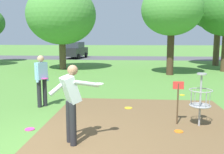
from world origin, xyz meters
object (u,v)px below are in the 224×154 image
Objects in this scene: tree_far_left at (219,2)px; frisbee_far_right at (128,108)px; frisbee_near_basket at (182,95)px; frisbee_far_left at (179,131)px; parked_car_leftmost at (75,50)px; tree_mid_left at (172,10)px; player_foreground_watching at (42,78)px; tree_near_left at (61,15)px; disc_golf_basket at (198,97)px; frisbee_by_tee at (30,129)px; player_throwing at (71,99)px.

frisbee_far_right is at bearing -117.14° from tree_far_left.
frisbee_near_basket and frisbee_far_left have the same top height.
frisbee_near_basket is 4.20m from frisbee_far_left.
parked_car_leftmost is (-6.44, 20.54, 0.91)m from frisbee_far_right.
tree_mid_left is 1.26× the size of parked_car_leftmost.
player_foreground_watching is at bearing -123.81° from tree_mid_left.
frisbee_far_left is at bearing -110.19° from tree_far_left.
tree_far_left reaches higher than tree_near_left.
frisbee_near_basket is at bearing -65.13° from parked_car_leftmost.
player_foreground_watching is at bearing -80.13° from parked_car_leftmost.
disc_golf_basket is at bearing -93.89° from tree_mid_left.
parked_car_leftmost is at bearing 114.87° from frisbee_near_basket.
frisbee_far_left is 0.03× the size of tree_far_left.
tree_mid_left reaches higher than frisbee_by_tee.
disc_golf_basket reaches higher than frisbee_by_tee.
frisbee_near_basket is 0.04× the size of tree_mid_left.
frisbee_near_basket is (3.28, 4.99, -0.98)m from player_throwing.
disc_golf_basket is at bearing 24.82° from player_throwing.
player_throwing is 2.76m from frisbee_far_left.
tree_mid_left is (0.32, 5.80, 3.93)m from frisbee_near_basket.
frisbee_far_left is at bearing -57.95° from frisbee_far_right.
frisbee_far_left is (3.69, 0.14, 0.00)m from frisbee_by_tee.
tree_near_left is at bearing 117.17° from frisbee_far_left.
frisbee_far_right is at bearing 139.66° from disc_golf_basket.
player_foreground_watching is 0.39× the size of parked_car_leftmost.
disc_golf_basket is 4.90m from player_foreground_watching.
player_throwing is at bearing -123.29° from frisbee_near_basket.
player_throwing is at bearing -59.46° from player_foreground_watching.
frisbee_near_basket is (0.32, 3.62, -0.74)m from disc_golf_basket.
player_throwing is at bearing -111.87° from frisbee_far_right.
frisbee_by_tee is 3.69m from frisbee_far_left.
disc_golf_basket is 0.81× the size of player_foreground_watching.
frisbee_far_left is 0.04× the size of tree_near_left.
disc_golf_basket is 0.81× the size of player_throwing.
player_throwing reaches higher than disc_golf_basket.
player_foreground_watching is 5.49m from frisbee_near_basket.
disc_golf_basket is at bearing 8.42° from frisbee_by_tee.
frisbee_far_right is at bearing -72.60° from parked_car_leftmost.
tree_near_left is (-3.81, 13.03, 2.90)m from player_throwing.
frisbee_near_basket and frisbee_by_tee have the same top height.
disc_golf_basket is 9.97m from tree_mid_left.
frisbee_far_right is at bearing 0.42° from player_foreground_watching.
disc_golf_basket is 6.47× the size of frisbee_near_basket.
frisbee_near_basket is at bearing -93.21° from tree_mid_left.
frisbee_far_right is 0.04× the size of tree_near_left.
parked_car_leftmost is at bearing 99.87° from player_foreground_watching.
player_foreground_watching reaches higher than frisbee_near_basket.
player_foreground_watching is 3.34m from player_throwing.
frisbee_far_right is at bearing 41.57° from frisbee_by_tee.
frisbee_by_tee is at bearing -136.92° from frisbee_near_basket.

